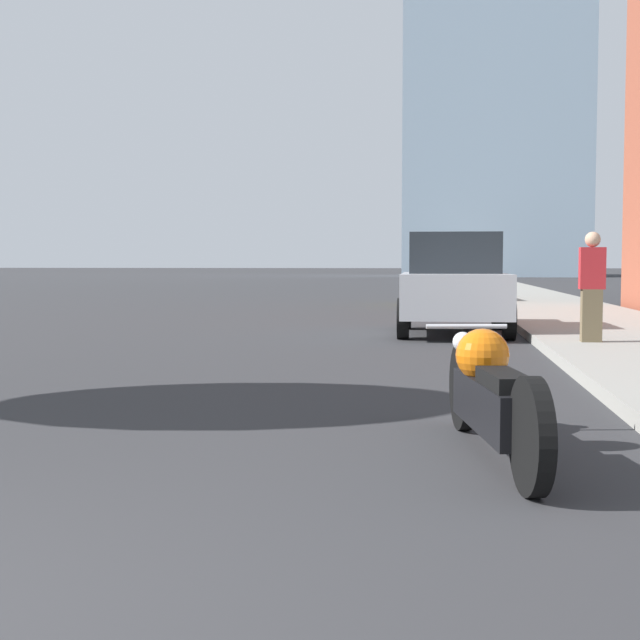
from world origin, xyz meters
name	(u,v)px	position (x,y,z in m)	size (l,w,h in m)	color
sidewalk	(503,289)	(5.69, 40.00, 0.07)	(3.35, 240.00, 0.15)	gray
motorcycle	(490,394)	(2.82, 3.60, 0.42)	(0.71, 2.65, 0.85)	black
parked_car_silver	(454,284)	(2.81, 13.93, 0.91)	(2.01, 3.84, 1.84)	#BCBCC1
parked_car_yellow	(442,280)	(2.70, 25.40, 0.75)	(2.14, 4.52, 1.48)	gold
pedestrian	(592,286)	(4.73, 10.91, 0.97)	(0.36, 0.23, 1.61)	brown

